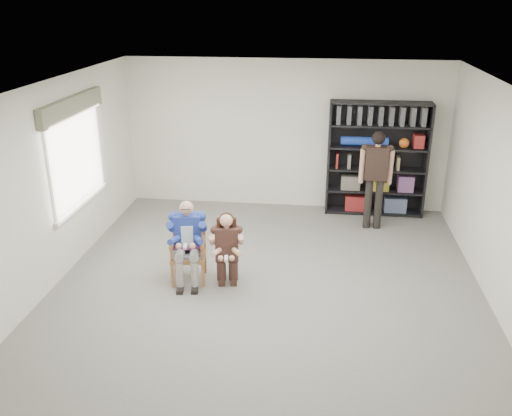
% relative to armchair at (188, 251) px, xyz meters
% --- Properties ---
extents(room_shell, '(6.00, 7.00, 2.80)m').
position_rel_armchair_xyz_m(room_shell, '(1.14, -0.31, 0.93)').
color(room_shell, silver).
rests_on(room_shell, ground).
extents(floor, '(6.00, 7.00, 0.01)m').
position_rel_armchair_xyz_m(floor, '(1.14, -0.31, -0.47)').
color(floor, slate).
rests_on(floor, ground).
extents(window_left, '(0.16, 2.00, 1.75)m').
position_rel_armchair_xyz_m(window_left, '(-1.81, 0.69, 1.16)').
color(window_left, white).
rests_on(window_left, room_shell).
extents(armchair, '(0.61, 0.60, 0.93)m').
position_rel_armchair_xyz_m(armchair, '(0.00, 0.00, 0.00)').
color(armchair, '#AC6531').
rests_on(armchair, floor).
extents(seated_man, '(0.62, 0.80, 1.21)m').
position_rel_armchair_xyz_m(seated_man, '(0.00, -0.00, 0.14)').
color(seated_man, navy).
rests_on(seated_man, floor).
extents(kneeling_woman, '(0.57, 0.81, 1.11)m').
position_rel_armchair_xyz_m(kneeling_woman, '(0.58, -0.12, 0.09)').
color(kneeling_woman, '#3B281F').
rests_on(kneeling_woman, floor).
extents(bookshelf, '(1.80, 0.38, 2.10)m').
position_rel_armchair_xyz_m(bookshelf, '(2.84, 2.97, 0.58)').
color(bookshelf, black).
rests_on(bookshelf, floor).
extents(standing_man, '(0.55, 0.32, 1.74)m').
position_rel_armchair_xyz_m(standing_man, '(2.76, 2.25, 0.40)').
color(standing_man, black).
rests_on(standing_man, floor).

